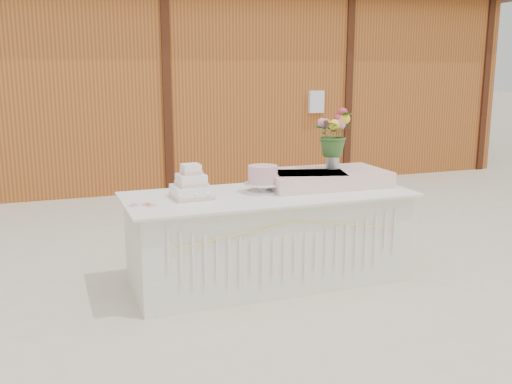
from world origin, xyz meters
TOP-DOWN VIEW (x-y plane):
  - ground at (0.00, 0.00)m, footprint 80.00×80.00m
  - barn at (-0.01, 5.99)m, footprint 12.60×4.60m
  - cake_table at (0.00, -0.00)m, footprint 2.40×1.00m
  - wedding_cake at (-0.65, 0.04)m, footprint 0.32×0.32m
  - pink_cake_stand at (-0.04, 0.04)m, footprint 0.32×0.32m
  - satin_runner at (0.58, 0.13)m, footprint 1.10×0.67m
  - flower_vase at (0.70, 0.19)m, footprint 0.12×0.12m
  - bouquet at (0.70, 0.19)m, footprint 0.46×0.43m
  - loose_flowers at (-1.06, 0.04)m, footprint 0.19×0.38m

SIDE VIEW (x-z plane):
  - ground at x=0.00m, z-range 0.00..0.00m
  - cake_table at x=0.00m, z-range 0.00..0.77m
  - loose_flowers at x=-1.06m, z-range 0.77..0.79m
  - satin_runner at x=0.58m, z-range 0.77..0.91m
  - wedding_cake at x=-0.65m, z-range 0.73..1.00m
  - pink_cake_stand at x=-0.04m, z-range 0.78..1.01m
  - flower_vase at x=0.70m, z-range 0.91..1.07m
  - bouquet at x=0.70m, z-range 1.07..1.47m
  - barn at x=-0.01m, z-range 0.03..3.33m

